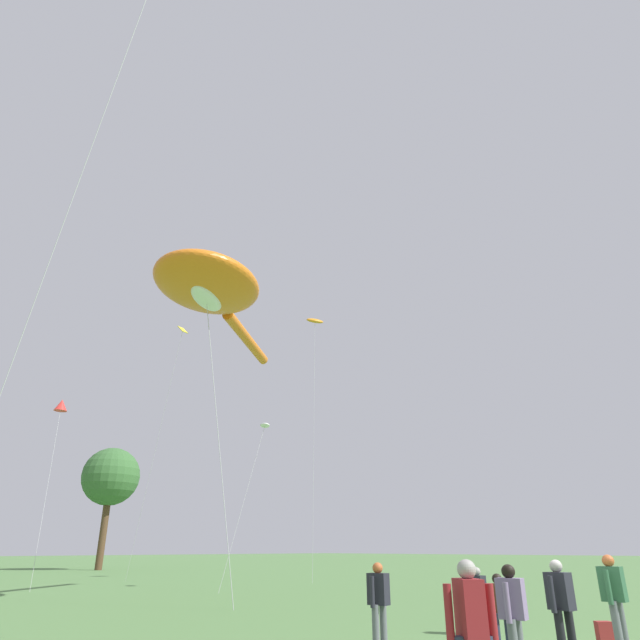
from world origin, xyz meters
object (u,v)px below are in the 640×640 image
person_brown_coat (472,626)px  small_kite_tiny_distant (315,322)px  backpack (605,633)px  small_kite_stunt_black (264,427)px  person_redhead_woman (513,611)px  small_kite_triangle_green (61,406)px  tree_broad_distant (111,477)px  person_photographer (379,599)px  person_child_front (561,603)px  person_dark_jacket (479,595)px  person_grey_haired_man (614,595)px  person_tall_center (500,608)px  big_show_kite (210,288)px  small_kite_box_yellow (177,353)px

person_brown_coat → small_kite_tiny_distant: small_kite_tiny_distant is taller
backpack → small_kite_stunt_black: bearing=72.1°
person_redhead_woman → small_kite_triangle_green: bearing=-16.9°
tree_broad_distant → person_photographer: bearing=-109.2°
person_child_front → person_redhead_woman: bearing=97.1°
person_dark_jacket → person_photographer: size_ratio=0.90×
small_kite_triangle_green → person_redhead_woman: bearing=-11.0°
person_brown_coat → small_kite_stunt_black: small_kite_stunt_black is taller
person_redhead_woman → small_kite_triangle_green: size_ratio=0.16×
person_brown_coat → tree_broad_distant: tree_broad_distant is taller
small_kite_stunt_black → tree_broad_distant: tree_broad_distant is taller
person_dark_jacket → person_grey_haired_man: (-0.26, -3.09, 0.17)m
backpack → person_child_front: bearing=-173.4°
person_tall_center → tree_broad_distant: 48.82m
small_kite_stunt_black → tree_broad_distant: bearing=-166.9°
big_show_kite → small_kite_triangle_green: size_ratio=1.30×
big_show_kite → person_grey_haired_man: bearing=57.7°
backpack → tree_broad_distant: tree_broad_distant is taller
person_redhead_woman → small_kite_box_yellow: size_ratio=0.10×
person_child_front → small_kite_triangle_green: size_ratio=0.17×
person_tall_center → backpack: bearing=-85.6°
person_grey_haired_man → small_kite_tiny_distant: 30.16m
person_grey_haired_man → small_kite_box_yellow: bearing=-14.4°
person_brown_coat → backpack: 6.87m
person_grey_haired_man → person_photographer: person_grey_haired_man is taller
big_show_kite → backpack: 17.51m
person_dark_jacket → backpack: bearing=-161.2°
person_tall_center → small_kite_tiny_distant: 30.24m
person_child_front → person_tall_center: (-0.08, 1.14, -0.15)m
person_redhead_woman → small_kite_stunt_black: small_kite_stunt_black is taller
small_kite_tiny_distant → tree_broad_distant: small_kite_tiny_distant is taller
person_child_front → person_dark_jacket: size_ratio=1.16×
person_dark_jacket → small_kite_stunt_black: bearing=-12.1°
person_child_front → small_kite_tiny_distant: small_kite_tiny_distant is taller
person_dark_jacket → person_photographer: bearing=94.6°
big_show_kite → tree_broad_distant: big_show_kite is taller
person_brown_coat → small_kite_box_yellow: size_ratio=0.11×
person_brown_coat → backpack: (6.75, 0.99, -0.77)m
person_grey_haired_man → person_dark_jacket: bearing=-6.5°
person_grey_haired_man → tree_broad_distant: tree_broad_distant is taller
big_show_kite → person_photographer: (-2.24, -10.19, -10.90)m
person_brown_coat → backpack: bearing=-41.3°
big_show_kite → person_tall_center: big_show_kite is taller
big_show_kite → small_kite_tiny_distant: small_kite_tiny_distant is taller
person_brown_coat → small_kite_triangle_green: small_kite_triangle_green is taller
person_tall_center → person_grey_haired_man: size_ratio=0.81×
small_kite_triangle_green → small_kite_stunt_black: bearing=31.5°
person_redhead_woman → small_kite_box_yellow: bearing=-30.6°
person_grey_haired_man → person_photographer: (-3.04, 3.39, -0.09)m
person_dark_jacket → person_redhead_woman: 4.71m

